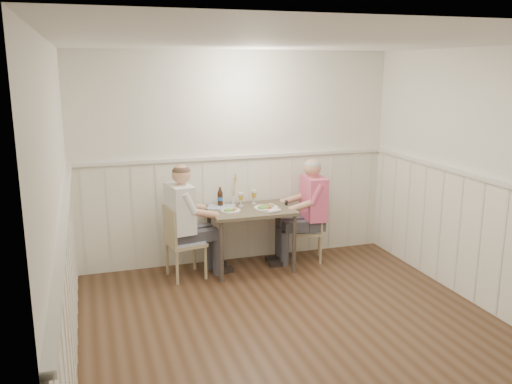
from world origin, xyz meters
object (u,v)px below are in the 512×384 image
(chair_right, at_px, (312,228))
(grass_vase, at_px, (233,189))
(chair_left, at_px, (181,240))
(diner_cream, at_px, (184,230))
(dining_table, at_px, (251,217))
(man_in_pink, at_px, (310,218))
(beer_bottle, at_px, (220,198))

(chair_right, height_order, grass_vase, grass_vase)
(chair_left, distance_m, diner_cream, 0.12)
(chair_right, relative_size, grass_vase, 1.90)
(dining_table, bearing_deg, grass_vase, 115.13)
(chair_right, bearing_deg, chair_left, -176.64)
(chair_left, height_order, grass_vase, grass_vase)
(chair_right, bearing_deg, grass_vase, 165.93)
(diner_cream, distance_m, grass_vase, 0.84)
(man_in_pink, height_order, beer_bottle, man_in_pink)
(dining_table, xyz_separation_m, grass_vase, (-0.14, 0.29, 0.28))
(diner_cream, distance_m, beer_bottle, 0.65)
(man_in_pink, distance_m, diner_cream, 1.61)
(chair_right, xyz_separation_m, chair_left, (-1.68, -0.10, 0.04))
(diner_cream, bearing_deg, beer_bottle, 29.65)
(dining_table, bearing_deg, chair_right, 3.52)
(dining_table, bearing_deg, chair_left, -176.79)
(beer_bottle, bearing_deg, dining_table, -38.21)
(grass_vase, bearing_deg, diner_cream, -154.29)
(chair_right, xyz_separation_m, grass_vase, (-0.95, 0.24, 0.51))
(man_in_pink, relative_size, diner_cream, 0.98)
(man_in_pink, xyz_separation_m, diner_cream, (-1.60, -0.06, 0.01))
(chair_left, distance_m, beer_bottle, 0.73)
(chair_left, bearing_deg, chair_right, 3.36)
(beer_bottle, bearing_deg, diner_cream, -150.35)
(beer_bottle, xyz_separation_m, grass_vase, (0.18, 0.04, 0.08))
(dining_table, xyz_separation_m, chair_right, (0.82, 0.05, -0.23))
(dining_table, xyz_separation_m, diner_cream, (-0.82, -0.04, -0.08))
(man_in_pink, bearing_deg, dining_table, -178.36)
(beer_bottle, relative_size, grass_vase, 0.57)
(diner_cream, xyz_separation_m, beer_bottle, (0.50, 0.29, 0.28))
(dining_table, distance_m, man_in_pink, 0.79)
(man_in_pink, bearing_deg, chair_left, -177.54)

